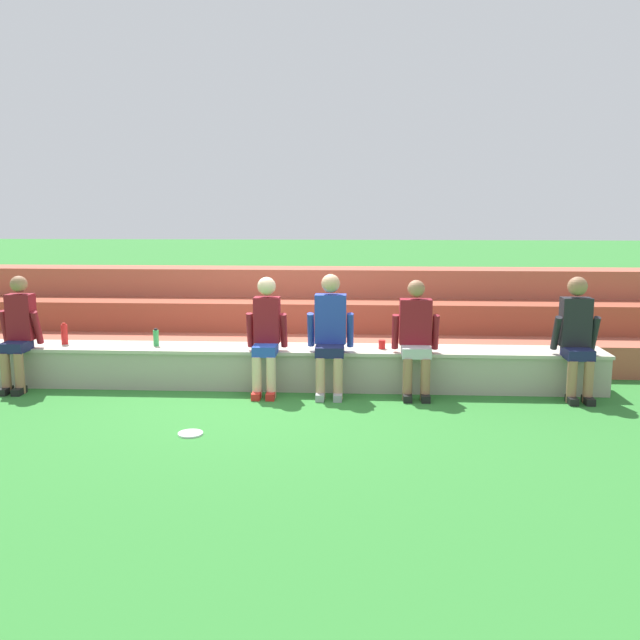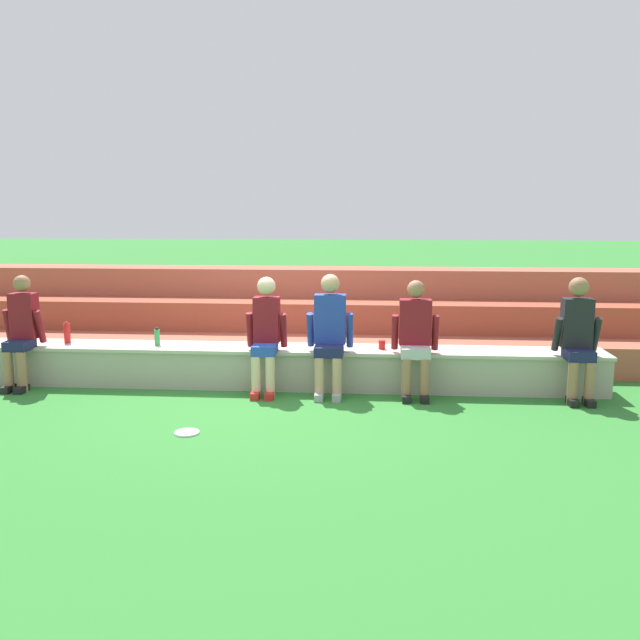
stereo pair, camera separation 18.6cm
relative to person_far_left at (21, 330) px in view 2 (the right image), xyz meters
name	(u,v)px [view 2 (the right image)]	position (x,y,z in m)	size (l,w,h in m)	color
ground_plane	(268,392)	(3.03, 0.02, -0.72)	(80.00, 80.00, 0.00)	#2D752D
stone_seating_wall	(272,365)	(3.03, 0.31, -0.46)	(8.06, 0.62, 0.49)	#A8A08E
brick_bleachers	(291,322)	(3.03, 2.20, -0.23)	(11.26, 2.17, 1.26)	#AA533F
person_far_left	(21,330)	(0.00, 0.00, 0.00)	(0.48, 0.55, 1.38)	#996B4C
person_left_of_center	(266,332)	(3.01, 0.00, 0.01)	(0.48, 0.58, 1.38)	beige
person_center	(330,331)	(3.77, 0.01, 0.03)	(0.55, 0.59, 1.42)	tan
person_right_of_center	(415,335)	(4.77, 0.01, 0.00)	(0.55, 0.56, 1.36)	#996B4C
person_far_right	(578,336)	(6.61, -0.01, 0.03)	(0.51, 0.56, 1.41)	#996B4C
water_bottle_near_right	(157,337)	(1.59, 0.29, -0.12)	(0.07, 0.07, 0.22)	green
water_bottle_mid_left	(67,333)	(0.41, 0.35, -0.10)	(0.08, 0.08, 0.27)	red
plastic_cup_middle	(382,345)	(4.39, 0.28, -0.17)	(0.08, 0.08, 0.11)	red
frisbee	(187,433)	(2.47, -1.56, -0.71)	(0.24, 0.24, 0.02)	white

